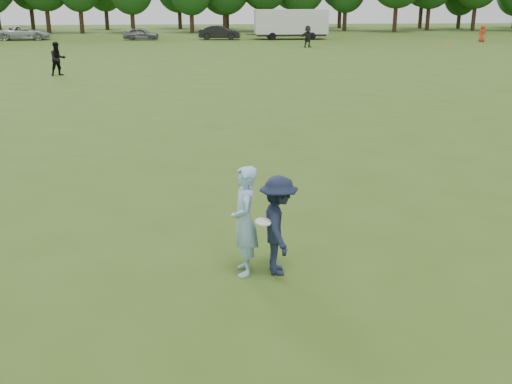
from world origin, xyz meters
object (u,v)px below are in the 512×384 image
at_px(player_far_d, 308,36).
at_px(field_cone, 448,45).
at_px(cargo_trailer, 291,23).
at_px(player_far_c, 482,33).
at_px(car_c, 25,33).
at_px(thrower, 245,221).
at_px(car_f, 220,33).
at_px(car_e, 141,34).
at_px(defender, 278,226).
at_px(player_far_a, 58,59).

xyz_separation_m(player_far_d, field_cone, (13.38, -0.49, -0.84)).
relative_size(field_cone, cargo_trailer, 0.03).
height_order(player_far_c, field_cone, player_far_c).
distance_m(car_c, field_cone, 44.53).
distance_m(thrower, cargo_trailer, 59.86).
height_order(field_cone, cargo_trailer, cargo_trailer).
relative_size(player_far_c, car_f, 0.38).
height_order(car_c, car_f, same).
bearing_deg(player_far_c, player_far_d, 66.84).
bearing_deg(player_far_c, cargo_trailer, 33.90).
relative_size(player_far_d, car_e, 0.52).
height_order(thrower, field_cone, thrower).
distance_m(thrower, field_cone, 52.32).
distance_m(car_e, field_cone, 32.22).
relative_size(player_far_c, field_cone, 5.74).
distance_m(thrower, defender, 0.56).
xyz_separation_m(thrower, defender, (0.56, -0.04, -0.08)).
bearing_deg(car_f, player_far_d, -139.85).
bearing_deg(field_cone, car_c, 162.55).
xyz_separation_m(defender, cargo_trailer, (8.90, 59.14, 0.93)).
xyz_separation_m(player_far_c, car_e, (-35.91, 6.21, -0.21)).
relative_size(defender, car_c, 0.31).
bearing_deg(cargo_trailer, field_cone, -42.05).
bearing_deg(car_e, field_cone, -110.21).
distance_m(defender, field_cone, 52.11).
xyz_separation_m(player_far_d, car_e, (-16.43, 11.74, -0.34)).
bearing_deg(car_c, car_e, -100.10).
xyz_separation_m(player_far_a, player_far_d, (18.42, 19.84, 0.01)).
distance_m(car_c, car_e, 12.72).
bearing_deg(player_far_c, car_c, 42.42).
distance_m(player_far_c, car_c, 49.13).
bearing_deg(player_far_d, player_far_a, -154.77).
bearing_deg(defender, car_e, 7.82).
relative_size(player_far_a, player_far_c, 1.14).
relative_size(defender, field_cone, 5.61).
bearing_deg(car_c, defender, -166.50).
relative_size(player_far_a, player_far_d, 0.99).
relative_size(thrower, car_f, 0.41).
bearing_deg(player_far_a, car_c, 77.68).
xyz_separation_m(defender, player_far_c, (28.30, 53.17, 0.02)).
height_order(player_far_a, car_e, player_far_a).
distance_m(player_far_a, player_far_c, 45.61).
distance_m(defender, player_far_a, 29.41).
relative_size(player_far_a, car_c, 0.36).
height_order(player_far_d, cargo_trailer, cargo_trailer).
bearing_deg(field_cone, defender, -115.21).
distance_m(car_f, cargo_trailer, 7.98).
relative_size(thrower, player_far_c, 1.07).
bearing_deg(car_e, player_far_c, -97.70).
distance_m(player_far_c, player_far_d, 20.26).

